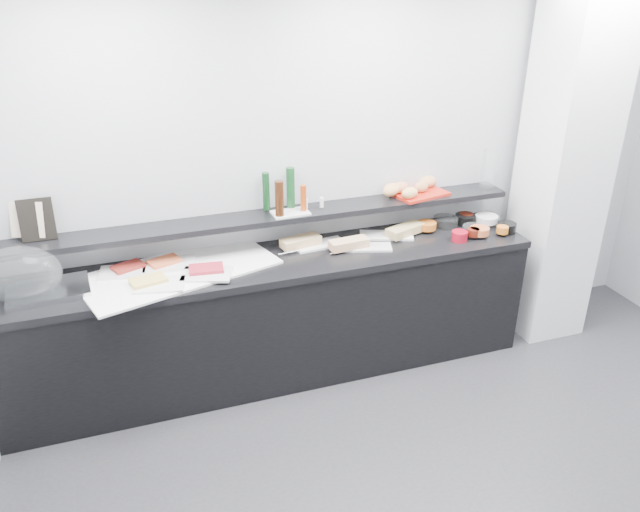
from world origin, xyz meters
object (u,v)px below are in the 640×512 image
object	(u,v)px
sandwich_plate_mid	(368,247)
carafe	(489,169)
cloche_base	(49,291)
framed_print	(37,220)
condiment_tray	(290,213)
bread_tray	(419,193)

from	to	relation	value
sandwich_plate_mid	carafe	distance (m)	1.12
cloche_base	framed_print	size ratio (longest dim) A/B	1.79
condiment_tray	carafe	size ratio (longest dim) A/B	0.83
bread_tray	carafe	world-z (taller)	carafe
cloche_base	condiment_tray	size ratio (longest dim) A/B	1.88
cloche_base	framed_print	xyz separation A→B (m)	(-0.02, 0.26, 0.36)
framed_print	carafe	size ratio (longest dim) A/B	0.87
cloche_base	condiment_tray	world-z (taller)	condiment_tray
sandwich_plate_mid	bread_tray	world-z (taller)	bread_tray
framed_print	condiment_tray	distance (m)	1.58
framed_print	cloche_base	bearing A→B (deg)	-86.79
cloche_base	bread_tray	world-z (taller)	bread_tray
cloche_base	condiment_tray	bearing A→B (deg)	2.02
framed_print	bread_tray	size ratio (longest dim) A/B	0.68
cloche_base	framed_print	bearing A→B (deg)	89.22
framed_print	bread_tray	world-z (taller)	framed_print
cloche_base	bread_tray	size ratio (longest dim) A/B	1.21
sandwich_plate_mid	bread_tray	size ratio (longest dim) A/B	0.84
cloche_base	sandwich_plate_mid	size ratio (longest dim) A/B	1.45
sandwich_plate_mid	framed_print	distance (m)	2.12
sandwich_plate_mid	condiment_tray	world-z (taller)	condiment_tray
bread_tray	condiment_tray	bearing A→B (deg)	171.13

